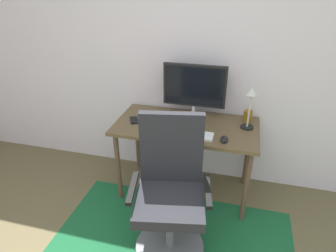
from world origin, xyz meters
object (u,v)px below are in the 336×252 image
desk (186,133)px  desk_lamp (251,100)px  keyboard (187,134)px  office_chair (170,199)px  cell_phone (134,120)px  monitor (194,87)px  coffee_cup (248,116)px  computer_mouse (224,139)px

desk → desk_lamp: bearing=8.2°
keyboard → office_chair: office_chair is taller
keyboard → cell_phone: keyboard is taller
cell_phone → desk_lamp: bearing=-20.0°
monitor → cell_phone: size_ratio=3.98×
desk → cell_phone: 0.48m
keyboard → desk_lamp: 0.59m
keyboard → coffee_cup: (0.47, 0.38, 0.04)m
cell_phone → office_chair: office_chair is taller
computer_mouse → cell_phone: bearing=169.0°
monitor → coffee_cup: monitor is taller
monitor → desk: bearing=-99.6°
coffee_cup → desk_lamp: desk_lamp is taller
computer_mouse → office_chair: size_ratio=0.10×
cell_phone → office_chair: 0.84m
coffee_cup → cell_phone: coffee_cup is taller
keyboard → computer_mouse: size_ratio=4.13×
coffee_cup → cell_phone: (-0.99, -0.24, -0.05)m
monitor → office_chair: 1.01m
keyboard → cell_phone: 0.53m
computer_mouse → office_chair: bearing=-124.8°
coffee_cup → desk_lamp: bearing=-89.8°
coffee_cup → office_chair: (-0.49, -0.86, -0.33)m
coffee_cup → keyboard: bearing=-141.4°
monitor → office_chair: bearing=-90.3°
coffee_cup → office_chair: bearing=-119.7°
keyboard → cell_phone: (-0.51, 0.14, -0.00)m
keyboard → office_chair: (-0.02, -0.48, -0.28)m
computer_mouse → keyboard: bearing=176.2°
desk → office_chair: bearing=-87.8°
cell_phone → monitor: bearing=-3.2°
monitor → keyboard: size_ratio=1.30×
keyboard → computer_mouse: computer_mouse is taller
desk_lamp → cell_phone: bearing=-173.4°
monitor → desk_lamp: bearing=-11.8°
desk_lamp → computer_mouse: bearing=-121.7°
desk → computer_mouse: size_ratio=11.99×
coffee_cup → cell_phone: 1.02m
desk_lamp → keyboard: bearing=-151.8°
desk → cell_phone: cell_phone is taller
office_chair → cell_phone: bearing=117.4°
monitor → coffee_cup: 0.54m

